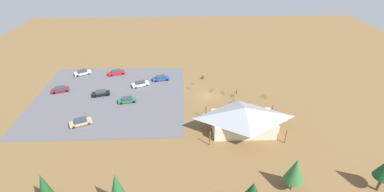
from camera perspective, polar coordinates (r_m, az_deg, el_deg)
The scene contains 25 objects.
ground at distance 72.19m, azimuth 3.27°, elevation 0.08°, with size 160.00×160.00×0.00m, color brown.
parking_lot_asphalt at distance 74.50m, azimuth -16.28°, elevation -0.15°, with size 37.49×34.81×0.05m, color #56565B.
bike_pavilion at distance 59.03m, azimuth 10.53°, elevation -4.37°, with size 15.32×9.64×5.60m.
trash_bin at distance 80.42m, azimuth 2.24°, elevation 3.79°, with size 0.60×0.60×0.90m, color brown.
lot_sign at distance 73.91m, azimuth 0.07°, elevation 2.14°, with size 0.56×0.08×2.20m.
pine_far_west at distance 43.07m, azimuth -14.99°, elevation -17.86°, with size 2.92×2.92×7.62m.
pine_east at distance 47.33m, azimuth -27.83°, elevation -16.22°, with size 2.48×2.48×7.04m.
pine_mideast at distance 47.89m, azimuth 20.33°, elevation -13.95°, with size 3.12×3.12×6.32m.
bicycle_blue_yard_left at distance 73.19m, azimuth 14.47°, elevation -0.12°, with size 1.08×1.47×0.82m.
bicycle_orange_edge_north at distance 73.80m, azimuth 4.04°, elevation 1.10°, with size 1.14×1.28×0.77m.
bicycle_white_lone_east at distance 73.24m, azimuth 6.38°, elevation 0.73°, with size 0.51×1.63×0.82m.
bicycle_yellow_near_sign at distance 69.43m, azimuth 8.26°, elevation -1.18°, with size 1.07×1.35×0.85m.
bicycle_black_yard_front at distance 72.18m, azimuth 8.25°, elevation 0.11°, with size 0.74×1.59×0.81m.
bicycle_teal_front_row at distance 73.88m, azimuth 9.05°, elevation 0.79°, with size 0.48×1.72×0.82m.
bicycle_purple_yard_right at distance 67.42m, azimuth 16.92°, elevation -3.30°, with size 0.48×1.72×0.92m.
bicycle_red_trailside at distance 68.83m, azimuth 11.42°, elevation -1.76°, with size 0.48×1.82×0.88m.
car_silver_far_end at distance 88.74m, azimuth -21.39°, elevation 4.50°, with size 4.93×3.62×1.49m.
car_black_second_row at distance 75.45m, azimuth -18.07°, elevation 0.56°, with size 4.68×2.71×1.34m.
car_maroon_end_stall at distance 81.26m, azimuth -25.26°, elevation 1.24°, with size 4.72×3.18×1.38m.
car_blue_inner_stall at distance 79.95m, azimuth -6.37°, elevation 3.65°, with size 4.87×2.69×1.29m.
car_tan_by_curb at distance 65.60m, azimuth -21.73°, elevation -4.90°, with size 5.01×3.53×1.39m.
car_red_back_corner at distance 85.78m, azimuth -15.14°, elevation 4.68°, with size 5.02×3.32×1.36m.
car_white_front_row at distance 77.54m, azimuth -10.46°, elevation 2.46°, with size 4.88×3.35×1.35m.
car_green_mid_lot at distance 70.72m, azimuth -13.05°, elevation -0.75°, with size 4.60×2.61×1.31m.
visitor_near_lot at distance 67.17m, azimuth 13.07°, elevation -2.35°, with size 0.36×0.36×1.68m.
Camera 1 is at (6.59, 62.23, 35.99)m, focal length 26.20 mm.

